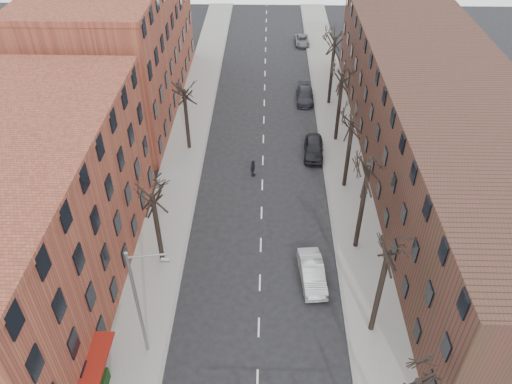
{
  "coord_description": "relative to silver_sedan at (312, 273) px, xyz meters",
  "views": [
    {
      "loc": [
        0.33,
        -8.95,
        28.32
      ],
      "look_at": [
        -0.43,
        21.84,
        4.0
      ],
      "focal_mm": 35.0,
      "sensor_mm": 36.0,
      "label": 1
    }
  ],
  "objects": [
    {
      "name": "building_left_far",
      "position": [
        -19.86,
        27.62,
        6.22
      ],
      "size": [
        12.0,
        28.0,
        14.0
      ],
      "primitive_type": "cube",
      "color": "brown",
      "rests_on": "ground"
    },
    {
      "name": "parked_car_far",
      "position": [
        1.44,
        45.77,
        -0.19
      ],
      "size": [
        2.09,
        4.3,
        1.18
      ],
      "primitive_type": "imported",
      "rotation": [
        0.0,
        0.0,
        0.03
      ],
      "color": "#585A60",
      "rests_on": "ground"
    },
    {
      "name": "tree_right_c",
      "position": [
        3.74,
        3.62,
        -0.78
      ],
      "size": [
        5.2,
        5.2,
        11.6
      ],
      "primitive_type": null,
      "color": "black",
      "rests_on": "ground"
    },
    {
      "name": "tree_left_b",
      "position": [
        -11.46,
        17.62,
        -0.78
      ],
      "size": [
        5.2,
        5.2,
        9.5
      ],
      "primitive_type": null,
      "color": "black",
      "rests_on": "ground"
    },
    {
      "name": "building_right",
      "position": [
        12.14,
        13.62,
        4.22
      ],
      "size": [
        12.0,
        50.0,
        10.0
      ],
      "primitive_type": "cube",
      "color": "#442720",
      "rests_on": "ground"
    },
    {
      "name": "silver_sedan",
      "position": [
        0.0,
        0.0,
        0.0
      ],
      "size": [
        2.11,
        4.87,
        1.56
      ],
      "primitive_type": "imported",
      "rotation": [
        0.0,
        0.0,
        0.1
      ],
      "color": "#A6A9AD",
      "rests_on": "ground"
    },
    {
      "name": "streetlight",
      "position": [
        -10.89,
        -6.38,
        4.23
      ],
      "size": [
        2.45,
        0.22,
        9.03
      ],
      "color": "slate",
      "rests_on": "ground"
    },
    {
      "name": "sidewalk_right",
      "position": [
        4.14,
        18.62,
        -0.7
      ],
      "size": [
        4.0,
        90.0,
        0.15
      ],
      "primitive_type": "cube",
      "color": "gray",
      "rests_on": "ground"
    },
    {
      "name": "tree_right_d",
      "position": [
        3.74,
        11.62,
        -0.78
      ],
      "size": [
        5.2,
        5.2,
        10.0
      ],
      "primitive_type": null,
      "color": "black",
      "rests_on": "ground"
    },
    {
      "name": "parked_car_near",
      "position": [
        1.23,
        16.71,
        0.03
      ],
      "size": [
        2.2,
        4.86,
        1.62
      ],
      "primitive_type": "imported",
      "rotation": [
        0.0,
        0.0,
        -0.06
      ],
      "color": "black",
      "rests_on": "ground"
    },
    {
      "name": "tree_right_e",
      "position": [
        3.74,
        19.62,
        -0.78
      ],
      "size": [
        5.2,
        5.2,
        10.8
      ],
      "primitive_type": null,
      "color": "black",
      "rests_on": "ground"
    },
    {
      "name": "tree_right_b",
      "position": [
        3.74,
        -4.38,
        -0.78
      ],
      "size": [
        5.2,
        5.2,
        10.8
      ],
      "primitive_type": null,
      "color": "black",
      "rests_on": "ground"
    },
    {
      "name": "tree_left_a",
      "position": [
        -11.46,
        1.62,
        -0.78
      ],
      "size": [
        5.2,
        5.2,
        9.5
      ],
      "primitive_type": null,
      "color": "black",
      "rests_on": "ground"
    },
    {
      "name": "parked_car_mid",
      "position": [
        0.94,
        28.28,
        -0.08
      ],
      "size": [
        2.07,
        4.87,
        1.4
      ],
      "primitive_type": "imported",
      "rotation": [
        0.0,
        0.0,
        -0.02
      ],
      "color": "#22212A",
      "rests_on": "ground"
    },
    {
      "name": "pedestrian_crossing",
      "position": [
        -4.77,
        13.03,
        0.09
      ],
      "size": [
        0.75,
        1.1,
        1.73
      ],
      "primitive_type": "imported",
      "rotation": [
        0.0,
        0.0,
        1.21
      ],
      "color": "black",
      "rests_on": "ground"
    },
    {
      "name": "sidewalk_left",
      "position": [
        -11.86,
        18.62,
        -0.7
      ],
      "size": [
        4.0,
        90.0,
        0.15
      ],
      "primitive_type": "cube",
      "color": "gray",
      "rests_on": "ground"
    },
    {
      "name": "building_left_near",
      "position": [
        -19.86,
        -1.38,
        5.22
      ],
      "size": [
        12.0,
        26.0,
        12.0
      ],
      "primitive_type": "cube",
      "color": "brown",
      "rests_on": "ground"
    },
    {
      "name": "tree_right_f",
      "position": [
        3.74,
        27.62,
        -0.78
      ],
      "size": [
        5.2,
        5.2,
        11.6
      ],
      "primitive_type": null,
      "color": "black",
      "rests_on": "ground"
    }
  ]
}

